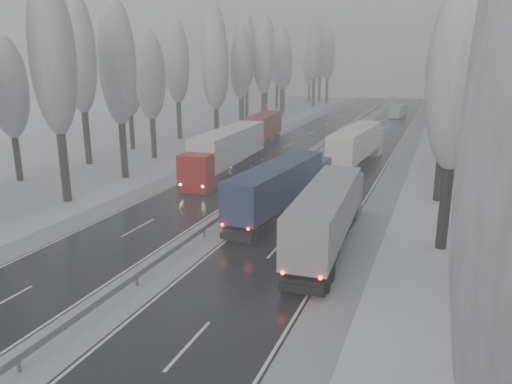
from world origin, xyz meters
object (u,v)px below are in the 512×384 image
Objects in this scene: truck_grey_tarp at (329,211)px; truck_red_red at (258,130)px; truck_cream_box at (358,143)px; box_truck_distant at (398,111)px; truck_red_white at (226,150)px; truck_blue_box at (283,184)px.

truck_red_red is (-16.30, 30.66, 0.04)m from truck_grey_tarp.
truck_grey_tarp is at bearing -80.73° from truck_cream_box.
box_truck_distant is at bearing 89.17° from truck_grey_tarp.
box_truck_distant is 57.71m from truck_red_white.
box_truck_distant is at bearing 93.86° from truck_cream_box.
truck_blue_box is 27.63m from truck_red_red.
truck_grey_tarp reaches higher than box_truck_distant.
truck_blue_box is at bearing 128.28° from truck_grey_tarp.
truck_grey_tarp is 2.37× the size of box_truck_distant.
truck_cream_box reaches higher than truck_blue_box.
truck_cream_box reaches higher than truck_red_red.
truck_blue_box is at bearing -93.36° from truck_cream_box.
truck_grey_tarp is 1.02× the size of truck_blue_box.
truck_red_white is at bearing -94.50° from box_truck_distant.
truck_blue_box is at bearing -70.60° from truck_red_red.
truck_red_white is (-11.75, -9.27, 0.14)m from truck_cream_box.
truck_red_red is at bearing 115.13° from truck_grey_tarp.
truck_red_white is at bearing 129.38° from truck_grey_tarp.
truck_cream_box is (-2.43, 24.88, 0.11)m from truck_grey_tarp.
truck_blue_box is 2.33× the size of box_truck_distant.
truck_cream_box reaches higher than truck_grey_tarp.
truck_cream_box is at bearing -82.72° from box_truck_distant.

